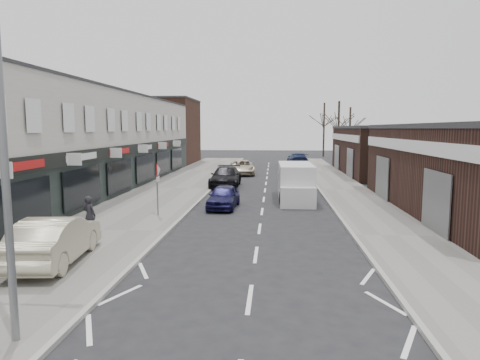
% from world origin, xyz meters
% --- Properties ---
extents(ground, '(160.00, 160.00, 0.00)m').
position_xyz_m(ground, '(0.00, 0.00, 0.00)').
color(ground, black).
rests_on(ground, ground).
extents(pavement_left, '(5.50, 64.00, 0.12)m').
position_xyz_m(pavement_left, '(-6.75, 22.00, 0.06)').
color(pavement_left, slate).
rests_on(pavement_left, ground).
extents(pavement_right, '(3.50, 64.00, 0.12)m').
position_xyz_m(pavement_right, '(5.75, 22.00, 0.06)').
color(pavement_right, slate).
rests_on(pavement_right, ground).
extents(shop_terrace_left, '(8.00, 41.00, 7.10)m').
position_xyz_m(shop_terrace_left, '(-13.50, 19.50, 3.55)').
color(shop_terrace_left, beige).
rests_on(shop_terrace_left, ground).
extents(brick_block_far, '(8.00, 10.00, 8.00)m').
position_xyz_m(brick_block_far, '(-13.50, 45.00, 4.00)').
color(brick_block_far, '#492A1F').
rests_on(brick_block_far, ground).
extents(right_unit_far, '(10.00, 16.00, 4.50)m').
position_xyz_m(right_unit_far, '(12.50, 34.00, 2.25)').
color(right_unit_far, '#331E17').
rests_on(right_unit_far, ground).
extents(tree_far_a, '(3.60, 3.60, 8.00)m').
position_xyz_m(tree_far_a, '(9.00, 48.00, 0.00)').
color(tree_far_a, '#382D26').
rests_on(tree_far_a, ground).
extents(tree_far_b, '(3.60, 3.60, 7.50)m').
position_xyz_m(tree_far_b, '(11.50, 54.00, 0.00)').
color(tree_far_b, '#382D26').
rests_on(tree_far_b, ground).
extents(tree_far_c, '(3.60, 3.60, 8.50)m').
position_xyz_m(tree_far_c, '(8.50, 60.00, 0.00)').
color(tree_far_c, '#382D26').
rests_on(tree_far_c, ground).
extents(street_lamp, '(2.23, 0.22, 8.00)m').
position_xyz_m(street_lamp, '(-4.53, -0.80, 4.62)').
color(street_lamp, slate).
rests_on(street_lamp, pavement_left).
extents(warning_sign, '(0.12, 0.80, 2.70)m').
position_xyz_m(warning_sign, '(-5.16, 12.00, 2.20)').
color(warning_sign, slate).
rests_on(warning_sign, pavement_left).
extents(white_van, '(2.11, 5.85, 2.27)m').
position_xyz_m(white_van, '(2.00, 17.92, 1.07)').
color(white_van, silver).
rests_on(white_van, ground).
extents(sedan_on_pavement, '(2.11, 4.80, 1.53)m').
position_xyz_m(sedan_on_pavement, '(-6.49, 4.26, 0.89)').
color(sedan_on_pavement, '#B0A88D').
rests_on(sedan_on_pavement, pavement_left).
extents(pedestrian, '(0.68, 0.54, 1.63)m').
position_xyz_m(pedestrian, '(-6.91, 7.85, 0.93)').
color(pedestrian, black).
rests_on(pedestrian, pavement_left).
extents(parked_car_left_a, '(1.73, 3.87, 1.29)m').
position_xyz_m(parked_car_left_a, '(-2.20, 14.88, 0.65)').
color(parked_car_left_a, '#15143F').
rests_on(parked_car_left_a, ground).
extents(parked_car_left_b, '(2.16, 5.30, 1.54)m').
position_xyz_m(parked_car_left_b, '(-3.07, 23.68, 0.77)').
color(parked_car_left_b, black).
rests_on(parked_car_left_b, ground).
extents(parked_car_left_c, '(2.84, 5.28, 1.41)m').
position_xyz_m(parked_car_left_c, '(-2.46, 32.62, 0.70)').
color(parked_car_left_c, '#BEB198').
rests_on(parked_car_left_c, ground).
extents(parked_car_right_a, '(1.90, 4.83, 1.57)m').
position_xyz_m(parked_car_right_a, '(2.20, 21.15, 0.78)').
color(parked_car_right_a, white).
rests_on(parked_car_right_a, ground).
extents(parked_car_right_b, '(1.72, 3.92, 1.31)m').
position_xyz_m(parked_car_right_b, '(2.20, 26.31, 0.66)').
color(parked_car_right_b, black).
rests_on(parked_car_right_b, ground).
extents(parked_car_right_c, '(2.47, 5.54, 1.58)m').
position_xyz_m(parked_car_right_c, '(3.50, 43.20, 0.79)').
color(parked_car_right_c, '#151F41').
rests_on(parked_car_right_c, ground).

